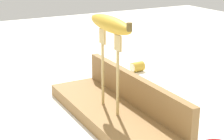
{
  "coord_description": "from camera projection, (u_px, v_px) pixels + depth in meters",
  "views": [
    {
      "loc": [
        0.72,
        -0.39,
        0.4
      ],
      "look_at": [
        0.0,
        0.0,
        0.13
      ],
      "focal_mm": 58.08,
      "sensor_mm": 36.0,
      "label": 1
    }
  ],
  "objects": [
    {
      "name": "board_backstop",
      "position": [
        134.0,
        90.0,
        0.91
      ],
      "size": [
        0.45,
        0.02,
        0.08
      ],
      "primitive_type": "cube",
      "color": "olive",
      "rests_on": "wooden_board"
    },
    {
      "name": "wooden_board",
      "position": [
        112.0,
        115.0,
        0.89
      ],
      "size": [
        0.46,
        0.15,
        0.03
      ],
      "primitive_type": "cube",
      "color": "olive",
      "rests_on": "ground"
    },
    {
      "name": "ground_plane",
      "position": [
        112.0,
        120.0,
        0.9
      ],
      "size": [
        3.0,
        3.0,
        0.0
      ],
      "primitive_type": "plane",
      "color": "white"
    },
    {
      "name": "fork_stand_center",
      "position": [
        110.0,
        64.0,
        0.85
      ],
      "size": [
        0.1,
        0.01,
        0.19
      ],
      "color": "tan",
      "rests_on": "wooden_board"
    },
    {
      "name": "banana_chunk_near",
      "position": [
        137.0,
        67.0,
        1.26
      ],
      "size": [
        0.04,
        0.05,
        0.03
      ],
      "color": "gold",
      "rests_on": "ground"
    },
    {
      "name": "banana_raised_center",
      "position": [
        110.0,
        24.0,
        0.82
      ],
      "size": [
        0.2,
        0.04,
        0.04
      ],
      "color": "gold",
      "rests_on": "fork_stand_center"
    }
  ]
}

